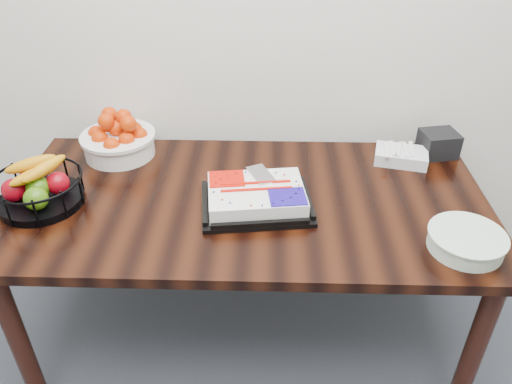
{
  "coord_description": "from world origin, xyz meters",
  "views": [
    {
      "loc": [
        0.08,
        0.45,
        1.81
      ],
      "look_at": [
        0.04,
        1.92,
        0.83
      ],
      "focal_mm": 35.0,
      "sensor_mm": 36.0,
      "label": 1
    }
  ],
  "objects_px": {
    "table": "(247,215)",
    "cake_tray": "(256,197)",
    "tangerine_bowl": "(118,137)",
    "plate_stack": "(466,241)",
    "napkin_box": "(438,144)",
    "fruit_basket": "(38,187)"
  },
  "relations": [
    {
      "from": "tangerine_bowl",
      "to": "fruit_basket",
      "type": "relative_size",
      "value": 0.97
    },
    {
      "from": "cake_tray",
      "to": "tangerine_bowl",
      "type": "distance_m",
      "value": 0.7
    },
    {
      "from": "plate_stack",
      "to": "cake_tray",
      "type": "bearing_deg",
      "value": 162.09
    },
    {
      "from": "cake_tray",
      "to": "fruit_basket",
      "type": "xyz_separation_m",
      "value": [
        -0.79,
        -0.01,
        0.03
      ]
    },
    {
      "from": "fruit_basket",
      "to": "plate_stack",
      "type": "relative_size",
      "value": 1.29
    },
    {
      "from": "tangerine_bowl",
      "to": "napkin_box",
      "type": "distance_m",
      "value": 1.36
    },
    {
      "from": "plate_stack",
      "to": "napkin_box",
      "type": "distance_m",
      "value": 0.63
    },
    {
      "from": "tangerine_bowl",
      "to": "napkin_box",
      "type": "height_order",
      "value": "tangerine_bowl"
    },
    {
      "from": "fruit_basket",
      "to": "napkin_box",
      "type": "xyz_separation_m",
      "value": [
        1.55,
        0.41,
        -0.02
      ]
    },
    {
      "from": "tangerine_bowl",
      "to": "napkin_box",
      "type": "bearing_deg",
      "value": 1.73
    },
    {
      "from": "tangerine_bowl",
      "to": "plate_stack",
      "type": "xyz_separation_m",
      "value": [
        1.28,
        -0.58,
        -0.06
      ]
    },
    {
      "from": "table",
      "to": "napkin_box",
      "type": "bearing_deg",
      "value": 23.63
    },
    {
      "from": "fruit_basket",
      "to": "table",
      "type": "bearing_deg",
      "value": 4.81
    },
    {
      "from": "tangerine_bowl",
      "to": "cake_tray",
      "type": "bearing_deg",
      "value": -31.31
    },
    {
      "from": "cake_tray",
      "to": "table",
      "type": "bearing_deg",
      "value": 124.84
    },
    {
      "from": "fruit_basket",
      "to": "plate_stack",
      "type": "xyz_separation_m",
      "value": [
        1.48,
        -0.21,
        -0.04
      ]
    },
    {
      "from": "table",
      "to": "cake_tray",
      "type": "height_order",
      "value": "cake_tray"
    },
    {
      "from": "table",
      "to": "tangerine_bowl",
      "type": "relative_size",
      "value": 5.74
    },
    {
      "from": "table",
      "to": "cake_tray",
      "type": "bearing_deg",
      "value": -55.16
    },
    {
      "from": "plate_stack",
      "to": "fruit_basket",
      "type": "bearing_deg",
      "value": 171.85
    },
    {
      "from": "tangerine_bowl",
      "to": "plate_stack",
      "type": "height_order",
      "value": "tangerine_bowl"
    },
    {
      "from": "table",
      "to": "cake_tray",
      "type": "distance_m",
      "value": 0.14
    }
  ]
}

